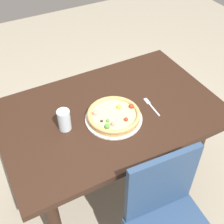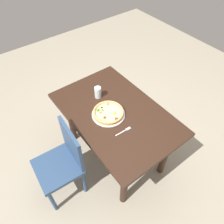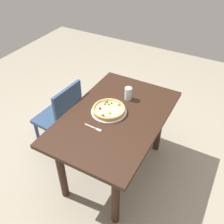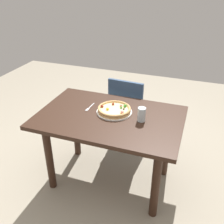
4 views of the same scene
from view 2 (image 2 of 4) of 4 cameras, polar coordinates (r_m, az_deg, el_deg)
ground_plane at (r=2.69m, az=0.74°, el=-10.71°), size 6.00×6.00×0.00m
dining_table at (r=2.18m, az=0.90°, el=-2.13°), size 1.26×0.82×0.74m
chair_near at (r=2.14m, az=-12.74°, el=-12.49°), size 0.43×0.43×0.87m
plate at (r=2.07m, az=-0.94°, el=-0.59°), size 0.32×0.32×0.01m
pizza at (r=2.05m, az=-0.97°, el=-0.11°), size 0.30×0.30×0.05m
fork at (r=1.95m, az=3.27°, el=-4.95°), size 0.02×0.17×0.00m
drinking_glass at (r=2.21m, az=-3.74°, el=5.19°), size 0.07×0.07×0.12m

